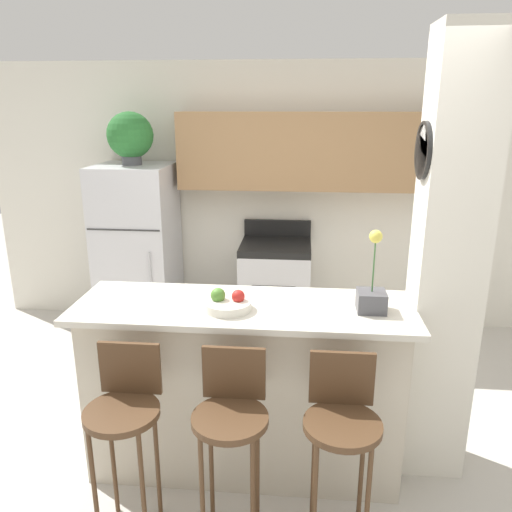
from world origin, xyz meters
TOP-DOWN VIEW (x-y plane):
  - ground_plane at (0.00, 0.00)m, footprint 14.00×14.00m
  - wall_back at (0.16, 2.18)m, footprint 5.60×0.38m
  - pillar_right at (1.13, 0.15)m, footprint 0.38×0.32m
  - counter_bar at (0.00, 0.00)m, footprint 1.92×0.63m
  - refrigerator at (-1.23, 1.85)m, footprint 0.69×0.72m
  - stove_range at (0.08, 1.90)m, footprint 0.65×0.63m
  - bar_stool_left at (-0.53, -0.53)m, footprint 0.37×0.37m
  - bar_stool_mid at (0.00, -0.53)m, footprint 0.37×0.37m
  - bar_stool_right at (0.53, -0.53)m, footprint 0.37×0.37m
  - potted_plant_on_fridge at (-1.23, 1.85)m, footprint 0.41×0.41m
  - orchid_vase at (0.71, -0.02)m, footprint 0.15×0.15m
  - fruit_bowl at (-0.08, -0.07)m, footprint 0.26×0.26m
  - trash_bin at (-0.66, 1.60)m, footprint 0.28×0.28m

SIDE VIEW (x-z plane):
  - ground_plane at x=0.00m, z-range 0.00..0.00m
  - trash_bin at x=-0.66m, z-range 0.00..0.38m
  - stove_range at x=0.08m, z-range -0.07..1.00m
  - counter_bar at x=0.00m, z-range 0.01..1.07m
  - bar_stool_left at x=-0.53m, z-range 0.18..1.19m
  - bar_stool_mid at x=0.00m, z-range 0.18..1.19m
  - bar_stool_right at x=0.53m, z-range 0.18..1.19m
  - refrigerator at x=-1.23m, z-range 0.00..1.63m
  - fruit_bowl at x=-0.08m, z-range 1.05..1.16m
  - orchid_vase at x=0.71m, z-range 0.94..1.39m
  - pillar_right at x=1.13m, z-range 0.01..2.56m
  - wall_back at x=0.16m, z-range 0.19..2.74m
  - potted_plant_on_fridge at x=-1.23m, z-range 1.65..2.12m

